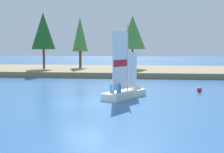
% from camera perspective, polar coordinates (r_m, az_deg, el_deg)
% --- Properties ---
extents(ground_plane, '(200.00, 200.00, 0.00)m').
position_cam_1_polar(ground_plane, '(20.36, -5.47, -4.92)').
color(ground_plane, '#2D609E').
extents(shore_bank, '(80.00, 15.02, 0.66)m').
position_cam_1_polar(shore_bank, '(43.37, 0.86, 1.07)').
color(shore_bank, '#897A56').
rests_on(shore_bank, ground).
extents(shoreline_tree_midleft, '(3.21, 3.21, 7.59)m').
position_cam_1_polar(shoreline_tree_midleft, '(43.17, -12.48, 8.15)').
color(shoreline_tree_midleft, brown).
rests_on(shoreline_tree_midleft, shore_bank).
extents(shoreline_tree_centre, '(2.24, 2.24, 7.20)m').
position_cam_1_polar(shoreline_tree_centre, '(45.14, -5.87, 7.64)').
color(shoreline_tree_centre, brown).
rests_on(shoreline_tree_centre, shore_bank).
extents(shoreline_tree_midright, '(3.58, 3.58, 7.23)m').
position_cam_1_polar(shoreline_tree_midright, '(43.16, 3.80, 8.05)').
color(shoreline_tree_midright, brown).
rests_on(shoreline_tree_midright, shore_bank).
extents(sailboat, '(3.28, 4.38, 5.56)m').
position_cam_1_polar(sailboat, '(22.83, 3.13, -2.62)').
color(sailboat, silver).
rests_on(sailboat, ground).
extents(channel_buoy, '(0.40, 0.40, 0.40)m').
position_cam_1_polar(channel_buoy, '(26.05, 15.72, -2.38)').
color(channel_buoy, red).
rests_on(channel_buoy, ground).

